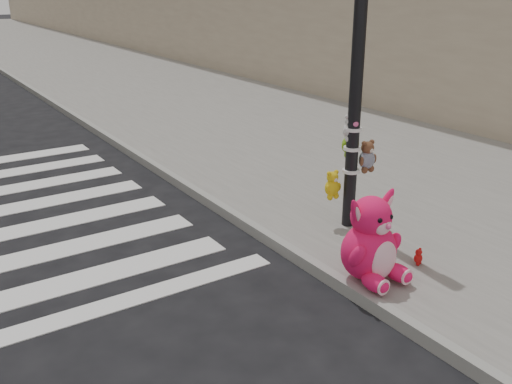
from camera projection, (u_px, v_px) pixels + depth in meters
ground at (260, 377)px, 4.88m from camera, size 120.00×120.00×0.00m
sidewalk_near at (209, 104)px, 15.26m from camera, size 7.00×80.00×0.14m
curb_edge at (81, 121)px, 13.49m from camera, size 0.12×80.00×0.15m
signal_pole at (355, 104)px, 7.04m from camera, size 0.70×0.50×4.00m
pink_bunny at (371, 244)px, 6.06m from camera, size 0.71×0.75×1.00m
red_teddy at (418, 257)px, 6.47m from camera, size 0.16×0.13×0.20m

